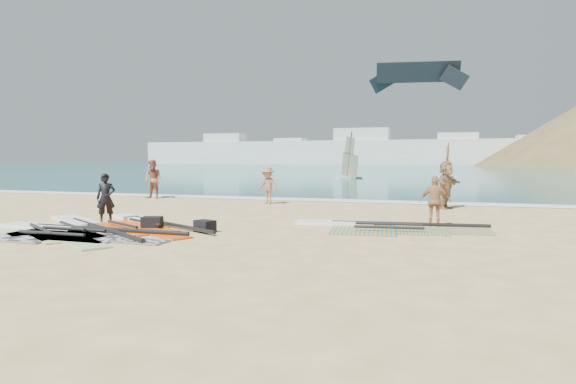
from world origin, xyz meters
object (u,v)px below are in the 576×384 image
(gear_bag_far, at_px, (205,226))
(person_wetsuit, at_px, (106,198))
(rig_orange, at_px, (372,227))
(gear_bag_near, at_px, (152,223))
(rig_red, at_px, (140,224))
(beachgoer_right, at_px, (446,185))
(beachgoer_left, at_px, (153,179))
(beachgoer_back, at_px, (435,201))
(rig_green, at_px, (70,228))
(beachgoer_mid, at_px, (267,186))
(rig_grey, at_px, (62,232))

(gear_bag_far, bearing_deg, person_wetsuit, 168.86)
(rig_orange, height_order, gear_bag_near, gear_bag_near)
(rig_red, relative_size, beachgoer_right, 2.62)
(beachgoer_left, relative_size, beachgoer_right, 1.02)
(gear_bag_near, distance_m, beachgoer_back, 8.48)
(rig_red, bearing_deg, beachgoer_left, 149.76)
(rig_green, xyz_separation_m, beachgoer_right, (10.45, 9.40, 0.93))
(rig_orange, relative_size, beachgoer_back, 3.75)
(gear_bag_near, relative_size, person_wetsuit, 0.36)
(person_wetsuit, bearing_deg, rig_green, -126.26)
(gear_bag_far, bearing_deg, rig_red, 166.74)
(gear_bag_far, xyz_separation_m, beachgoer_mid, (-1.23, 8.37, 0.67))
(rig_grey, xyz_separation_m, beachgoer_left, (-4.22, 10.80, 0.95))
(rig_grey, distance_m, rig_orange, 8.77)
(beachgoer_back, bearing_deg, rig_grey, 22.13)
(beachgoer_left, bearing_deg, beachgoer_right, 0.36)
(beachgoer_left, bearing_deg, rig_grey, -65.61)
(gear_bag_near, relative_size, gear_bag_far, 1.02)
(rig_grey, xyz_separation_m, person_wetsuit, (-0.29, 2.22, 0.74))
(rig_grey, height_order, gear_bag_far, gear_bag_far)
(rig_green, relative_size, rig_red, 1.13)
(gear_bag_far, distance_m, beachgoer_left, 12.24)
(rig_orange, relative_size, gear_bag_near, 10.11)
(rig_orange, distance_m, beachgoer_left, 14.22)
(rig_grey, distance_m, rig_green, 0.82)
(person_wetsuit, height_order, beachgoer_mid, beachgoer_mid)
(person_wetsuit, distance_m, beachgoer_left, 9.44)
(rig_green, relative_size, beachgoer_left, 2.91)
(beachgoer_back, distance_m, beachgoer_right, 5.53)
(beachgoer_right, bearing_deg, person_wetsuit, 148.59)
(gear_bag_near, xyz_separation_m, beachgoer_mid, (0.53, 8.30, 0.66))
(beachgoer_left, xyz_separation_m, beachgoer_back, (13.96, -6.19, -0.23))
(rig_red, bearing_deg, beachgoer_mid, 108.92)
(rig_green, relative_size, gear_bag_far, 10.39)
(rig_red, bearing_deg, rig_grey, -89.02)
(rig_green, distance_m, rig_red, 1.95)
(beachgoer_mid, bearing_deg, rig_green, -87.01)
(rig_grey, bearing_deg, rig_red, 63.16)
(rig_red, distance_m, gear_bag_near, 0.97)
(person_wetsuit, bearing_deg, beachgoer_right, 4.10)
(gear_bag_near, relative_size, beachgoer_left, 0.29)
(rig_red, bearing_deg, beachgoer_right, 70.51)
(rig_grey, bearing_deg, beachgoer_back, 26.15)
(rig_green, xyz_separation_m, beachgoer_left, (-3.85, 10.07, 0.95))
(rig_grey, relative_size, rig_orange, 1.08)
(gear_bag_near, height_order, beachgoer_right, beachgoer_right)
(person_wetsuit, xyz_separation_m, beachgoer_right, (10.37, 7.91, 0.18))
(rig_green, bearing_deg, rig_grey, -31.53)
(beachgoer_back, bearing_deg, beachgoer_right, -96.76)
(gear_bag_far, bearing_deg, rig_orange, 26.09)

